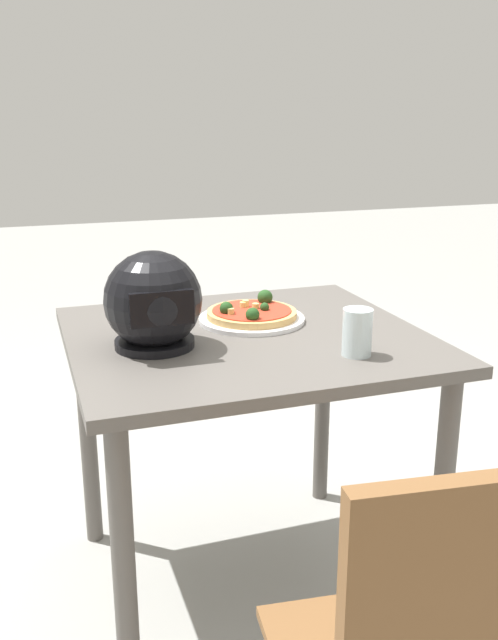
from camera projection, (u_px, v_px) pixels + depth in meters
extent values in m
plane|color=#9E9E99|center=(246.00, 579.00, 2.00)|extent=(14.00, 14.00, 0.00)
cube|color=#5B5651|center=(246.00, 339.00, 1.79)|extent=(0.90, 0.82, 0.03)
cylinder|color=#5B5651|center=(323.00, 402.00, 2.33)|extent=(0.05, 0.05, 0.72)
cylinder|color=#5B5651|center=(88.00, 435.00, 2.09)|extent=(0.05, 0.05, 0.72)
cylinder|color=#5B5651|center=(441.00, 509.00, 1.70)|extent=(0.05, 0.05, 0.72)
cylinder|color=#5B5651|center=(124.00, 574.00, 1.46)|extent=(0.05, 0.05, 0.72)
cylinder|color=white|center=(252.00, 319.00, 1.89)|extent=(0.29, 0.29, 0.01)
cylinder|color=tan|center=(252.00, 314.00, 1.88)|extent=(0.25, 0.25, 0.02)
cylinder|color=red|center=(252.00, 310.00, 1.88)|extent=(0.22, 0.22, 0.00)
sphere|color=#234C1E|center=(265.00, 297.00, 1.95)|extent=(0.04, 0.04, 0.04)
sphere|color=#234C1E|center=(226.00, 308.00, 1.85)|extent=(0.04, 0.04, 0.04)
sphere|color=#234C1E|center=(253.00, 315.00, 1.79)|extent=(0.04, 0.04, 0.04)
sphere|color=#234C1E|center=(265.00, 307.00, 1.87)|extent=(0.03, 0.03, 0.03)
cylinder|color=#E0D172|center=(256.00, 306.00, 1.89)|extent=(0.02, 0.02, 0.01)
cylinder|color=#E0D172|center=(243.00, 304.00, 1.90)|extent=(0.02, 0.02, 0.01)
cylinder|color=#E0D172|center=(246.00, 303.00, 1.91)|extent=(0.02, 0.02, 0.02)
cylinder|color=#E0D172|center=(231.00, 311.00, 1.84)|extent=(0.03, 0.03, 0.02)
sphere|color=black|center=(153.00, 300.00, 1.65)|extent=(0.24, 0.24, 0.24)
cylinder|color=black|center=(155.00, 343.00, 1.68)|extent=(0.19, 0.19, 0.02)
cube|color=black|center=(162.00, 309.00, 1.55)|extent=(0.15, 0.02, 0.08)
cylinder|color=silver|center=(357.00, 332.00, 1.61)|extent=(0.07, 0.07, 0.11)
cube|color=brown|center=(486.00, 639.00, 0.84)|extent=(0.38, 0.07, 0.45)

